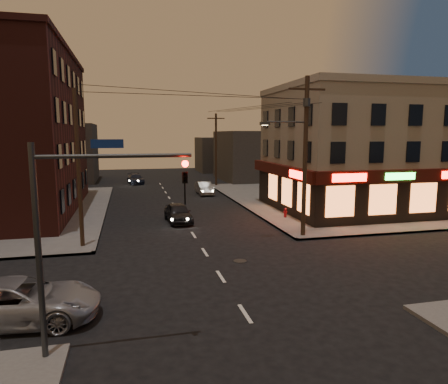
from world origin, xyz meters
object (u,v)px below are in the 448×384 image
object	(u,v)px
sedan_near	(178,213)
sedan_mid	(204,188)
suv_cross	(17,302)
sedan_far	(136,179)
fire_hydrant	(285,212)

from	to	relation	value
sedan_near	sedan_mid	size ratio (longest dim) A/B	0.99
suv_cross	sedan_near	distance (m)	16.72
suv_cross	sedan_far	size ratio (longest dim) A/B	1.25
suv_cross	fire_hydrant	xyz separation A→B (m)	(15.80, 14.06, -0.23)
fire_hydrant	suv_cross	bearing A→B (deg)	-138.34
sedan_near	sedan_far	xyz separation A→B (m)	(-2.66, 24.91, -0.06)
suv_cross	sedan_near	xyz separation A→B (m)	(7.50, 14.95, -0.07)
sedan_far	fire_hydrant	distance (m)	28.03
sedan_near	sedan_mid	xyz separation A→B (m)	(4.54, 13.29, -0.02)
sedan_near	sedan_far	size ratio (longest dim) A/B	0.93
sedan_far	fire_hydrant	xyz separation A→B (m)	(10.96, -25.79, -0.10)
fire_hydrant	sedan_mid	bearing A→B (deg)	104.87
suv_cross	sedan_near	size ratio (longest dim) A/B	1.34
suv_cross	fire_hydrant	bearing A→B (deg)	-43.90
suv_cross	fire_hydrant	distance (m)	21.15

